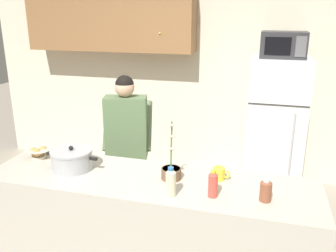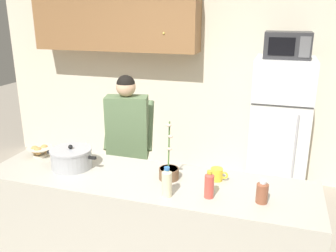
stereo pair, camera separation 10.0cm
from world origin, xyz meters
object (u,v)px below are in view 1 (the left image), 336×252
(microwave, at_px, (283,45))
(bread_bowl, at_px, (39,152))
(bottle_far_corner, at_px, (266,190))
(potted_orchid, at_px, (171,171))
(cooking_pot, at_px, (72,159))
(coffee_mug, at_px, (219,174))
(bottle_near_edge, at_px, (213,184))
(person_near_pot, at_px, (127,136))
(bottle_mid_counter, at_px, (171,182))
(refrigerator, at_px, (275,128))

(microwave, xyz_separation_m, bread_bowl, (-1.98, -1.70, -0.81))
(bread_bowl, relative_size, bottle_far_corner, 1.38)
(bottle_far_corner, bearing_deg, potted_orchid, 167.65)
(cooking_pot, height_order, bread_bowl, cooking_pot)
(coffee_mug, distance_m, bread_bowl, 1.55)
(microwave, relative_size, bottle_near_edge, 2.44)
(bottle_near_edge, relative_size, bottle_far_corner, 1.23)
(microwave, relative_size, cooking_pot, 1.08)
(person_near_pot, xyz_separation_m, bottle_mid_counter, (0.70, -0.93, 0.06))
(refrigerator, distance_m, potted_orchid, 1.96)
(refrigerator, height_order, bottle_far_corner, refrigerator)
(microwave, relative_size, bottle_mid_counter, 2.24)
(bottle_far_corner, bearing_deg, person_near_pot, 147.96)
(microwave, xyz_separation_m, bottle_mid_counter, (-0.71, -2.03, -0.76))
(potted_orchid, bearing_deg, coffee_mug, 13.65)
(bread_bowl, relative_size, potted_orchid, 0.49)
(bottle_mid_counter, bearing_deg, refrigerator, 70.91)
(coffee_mug, height_order, bottle_mid_counter, bottle_mid_counter)
(bottle_near_edge, bearing_deg, coffee_mug, 88.61)
(coffee_mug, height_order, potted_orchid, potted_orchid)
(cooking_pot, xyz_separation_m, potted_orchid, (0.81, 0.04, -0.02))
(refrigerator, xyz_separation_m, bottle_near_edge, (-0.43, -1.99, 0.20))
(coffee_mug, relative_size, bread_bowl, 0.59)
(refrigerator, bearing_deg, bottle_near_edge, -102.30)
(person_near_pot, distance_m, bottle_far_corner, 1.56)
(refrigerator, bearing_deg, person_near_pot, -141.45)
(microwave, xyz_separation_m, bottle_near_edge, (-0.43, -1.96, -0.76))
(refrigerator, distance_m, bottle_mid_counter, 2.18)
(microwave, bearing_deg, bread_bowl, -139.44)
(person_near_pot, xyz_separation_m, cooking_pot, (-0.18, -0.71, 0.03))
(bottle_near_edge, relative_size, potted_orchid, 0.44)
(cooking_pot, xyz_separation_m, bread_bowl, (-0.39, 0.12, -0.03))
(bottle_near_edge, relative_size, bottle_mid_counter, 0.92)
(cooking_pot, bearing_deg, bottle_near_edge, -7.37)
(cooking_pot, bearing_deg, bread_bowl, 163.06)
(microwave, distance_m, bread_bowl, 2.73)
(refrigerator, distance_m, bottle_far_corner, 1.96)
(bottle_near_edge, bearing_deg, microwave, 77.56)
(coffee_mug, distance_m, potted_orchid, 0.36)
(bread_bowl, distance_m, potted_orchid, 1.21)
(person_near_pot, distance_m, cooking_pot, 0.74)
(refrigerator, relative_size, potted_orchid, 3.66)
(cooking_pot, relative_size, potted_orchid, 0.99)
(refrigerator, xyz_separation_m, microwave, (0.00, -0.02, 0.96))
(bottle_near_edge, bearing_deg, person_near_pot, 138.46)
(refrigerator, distance_m, bread_bowl, 2.63)
(person_near_pot, xyz_separation_m, bread_bowl, (-0.57, -0.59, 0.00))
(bottle_mid_counter, distance_m, bottle_far_corner, 0.63)
(refrigerator, bearing_deg, bread_bowl, -139.07)
(microwave, height_order, bottle_far_corner, microwave)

